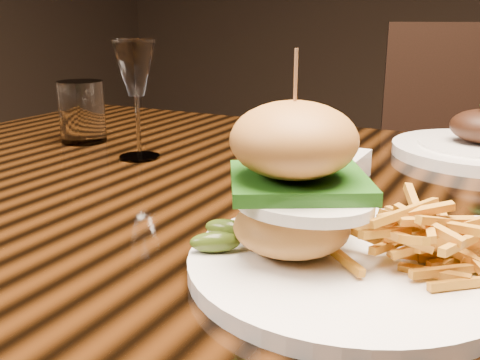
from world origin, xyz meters
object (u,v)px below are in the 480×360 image
at_px(burger_plate, 342,220).
at_px(wine_glass, 135,72).
at_px(dining_table, 346,254).
at_px(chair_far, 469,184).

xyz_separation_m(burger_plate, wine_glass, (-0.41, 0.25, 0.09)).
bearing_deg(burger_plate, wine_glass, 131.15).
xyz_separation_m(dining_table, wine_glass, (-0.35, 0.04, 0.21)).
distance_m(burger_plate, wine_glass, 0.49).
bearing_deg(wine_glass, burger_plate, -31.51).
height_order(burger_plate, wine_glass, burger_plate).
bearing_deg(wine_glass, dining_table, -6.74).
bearing_deg(chair_far, wine_glass, -131.92).
bearing_deg(burger_plate, chair_far, 72.11).
relative_size(burger_plate, chair_far, 0.30).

